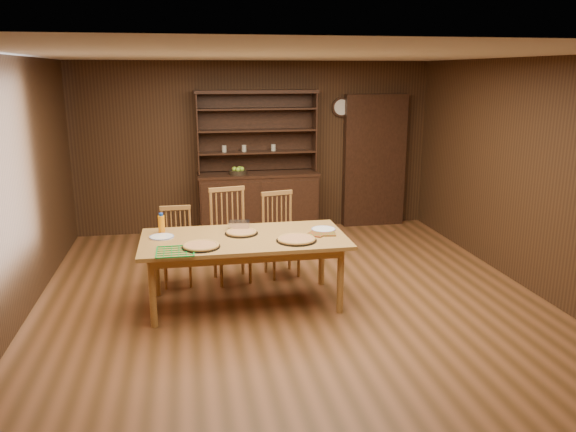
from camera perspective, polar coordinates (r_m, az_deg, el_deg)
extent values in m
plane|color=brown|center=(6.24, 0.37, -8.55)|extent=(6.00, 6.00, 0.00)
plane|color=silver|center=(5.74, 0.42, 16.08)|extent=(6.00, 6.00, 0.00)
plane|color=#392312|center=(8.78, -3.30, 6.99)|extent=(5.50, 0.00, 5.50)
plane|color=#392312|center=(3.07, 11.04, -7.59)|extent=(5.50, 0.00, 5.50)
plane|color=#392312|center=(5.99, -26.43, 1.98)|extent=(0.00, 6.00, 6.00)
plane|color=#392312|center=(6.91, 23.47, 3.78)|extent=(0.00, 6.00, 6.00)
cube|color=#331B11|center=(8.68, -3.01, 1.20)|extent=(1.80, 0.50, 0.90)
cube|color=#331B11|center=(8.58, -3.05, 4.25)|extent=(1.84, 0.52, 0.04)
cube|color=#331B11|center=(8.72, -3.30, 8.59)|extent=(1.80, 0.02, 1.20)
cube|color=#331B11|center=(8.51, -9.20, 8.29)|extent=(0.02, 0.32, 1.20)
cube|color=#331B11|center=(8.73, 2.69, 8.61)|extent=(0.02, 0.32, 1.20)
cube|color=#331B11|center=(8.53, -3.23, 12.50)|extent=(1.84, 0.34, 0.05)
cylinder|color=#A19E88|center=(8.55, -6.50, 6.81)|extent=(0.07, 0.07, 0.10)
cylinder|color=#A19E88|center=(8.58, -4.49, 6.88)|extent=(0.07, 0.07, 0.10)
cube|color=#331B11|center=(9.15, 8.75, 5.57)|extent=(1.00, 0.18, 2.10)
cylinder|color=#331B11|center=(8.95, 5.44, 10.95)|extent=(0.30, 0.04, 0.30)
cylinder|color=beige|center=(8.93, 5.48, 10.94)|extent=(0.24, 0.01, 0.24)
cube|color=#AC7C3B|center=(5.92, -4.48, -2.34)|extent=(2.15, 1.07, 0.04)
cylinder|color=#AC7C3B|center=(5.65, -13.61, -7.61)|extent=(0.07, 0.07, 0.71)
cylinder|color=#AC7C3B|center=(6.41, -13.25, -4.90)|extent=(0.07, 0.07, 0.71)
cylinder|color=#AC7C3B|center=(5.83, 5.35, -6.52)|extent=(0.07, 0.07, 0.71)
cylinder|color=#AC7C3B|center=(6.58, 3.43, -4.03)|extent=(0.07, 0.07, 0.71)
cube|color=#AB733A|center=(6.68, -11.20, -3.74)|extent=(0.38, 0.36, 0.04)
cylinder|color=#AB733A|center=(6.63, -12.36, -5.80)|extent=(0.03, 0.03, 0.36)
cylinder|color=#AB733A|center=(6.88, -12.29, -5.04)|extent=(0.03, 0.03, 0.36)
cylinder|color=#AB733A|center=(6.62, -9.88, -5.70)|extent=(0.03, 0.03, 0.36)
cylinder|color=#AB733A|center=(6.87, -9.91, -4.93)|extent=(0.03, 0.03, 0.36)
cube|color=#AB733A|center=(6.69, -11.39, 0.82)|extent=(0.36, 0.04, 0.05)
cube|color=#AB733A|center=(6.68, -5.73, -2.76)|extent=(0.52, 0.50, 0.04)
cylinder|color=#AB733A|center=(6.57, -6.79, -5.34)|extent=(0.04, 0.04, 0.45)
cylinder|color=#AB733A|center=(6.87, -7.43, -4.47)|extent=(0.04, 0.04, 0.45)
cylinder|color=#AB733A|center=(6.65, -3.87, -5.02)|extent=(0.04, 0.04, 0.45)
cylinder|color=#AB733A|center=(6.95, -4.63, -4.17)|extent=(0.04, 0.04, 0.45)
cube|color=#AB733A|center=(6.70, -6.26, 2.73)|extent=(0.43, 0.11, 0.05)
cube|color=#AB733A|center=(6.85, -0.62, -2.59)|extent=(0.49, 0.47, 0.04)
cylinder|color=#AB733A|center=(6.74, -1.42, -4.91)|extent=(0.04, 0.04, 0.41)
cylinder|color=#AB733A|center=(7.00, -2.28, -4.15)|extent=(0.04, 0.04, 0.41)
cylinder|color=#AB733A|center=(6.85, 1.09, -4.58)|extent=(0.04, 0.04, 0.41)
cylinder|color=#AB733A|center=(7.11, 0.16, -3.85)|extent=(0.04, 0.04, 0.41)
cube|color=#AB733A|center=(6.86, -1.14, 2.34)|extent=(0.40, 0.11, 0.05)
cylinder|color=black|center=(5.62, -8.83, -3.14)|extent=(0.38, 0.38, 0.01)
cylinder|color=tan|center=(5.62, -8.83, -2.99)|extent=(0.35, 0.35, 0.02)
torus|color=gold|center=(5.62, -8.83, -2.99)|extent=(0.36, 0.36, 0.03)
cylinder|color=black|center=(5.77, 0.86, -2.50)|extent=(0.42, 0.42, 0.01)
cylinder|color=tan|center=(5.76, 0.86, -2.36)|extent=(0.39, 0.39, 0.02)
torus|color=gold|center=(5.76, 0.86, -2.36)|extent=(0.39, 0.39, 0.03)
cylinder|color=black|center=(6.04, -4.76, -1.78)|extent=(0.36, 0.36, 0.01)
cylinder|color=tan|center=(6.03, -4.76, -1.64)|extent=(0.32, 0.32, 0.02)
torus|color=gold|center=(6.03, -4.76, -1.64)|extent=(0.33, 0.33, 0.03)
cylinder|color=white|center=(6.03, -12.71, -2.08)|extent=(0.25, 0.25, 0.01)
torus|color=#3547A1|center=(6.03, -12.71, -2.06)|extent=(0.26, 0.26, 0.01)
cylinder|color=white|center=(6.18, 3.61, -1.36)|extent=(0.27, 0.27, 0.01)
torus|color=#3547A1|center=(6.17, 3.61, -1.34)|extent=(0.27, 0.27, 0.01)
cube|color=silver|center=(6.21, -4.98, -0.95)|extent=(0.24, 0.19, 0.09)
cylinder|color=orange|center=(6.18, -12.73, -0.83)|extent=(0.07, 0.07, 0.19)
cylinder|color=#133C9D|center=(6.16, -12.79, 0.16)|extent=(0.04, 0.04, 0.03)
cube|color=#AC1313|center=(6.02, 3.90, -1.78)|extent=(0.22, 0.22, 0.01)
cube|color=#AC1313|center=(5.99, 2.90, -1.84)|extent=(0.26, 0.26, 0.01)
cylinder|color=black|center=(8.49, -5.12, 4.45)|extent=(0.27, 0.27, 0.06)
sphere|color=#7DAB2D|center=(8.48, -5.47, 4.77)|extent=(0.08, 0.08, 0.08)
sphere|color=#7DAB2D|center=(8.51, -4.95, 4.82)|extent=(0.08, 0.08, 0.08)
sphere|color=#7DAB2D|center=(8.43, -5.10, 4.72)|extent=(0.08, 0.08, 0.08)
sphere|color=#7DAB2D|center=(8.47, -4.71, 4.77)|extent=(0.08, 0.08, 0.08)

